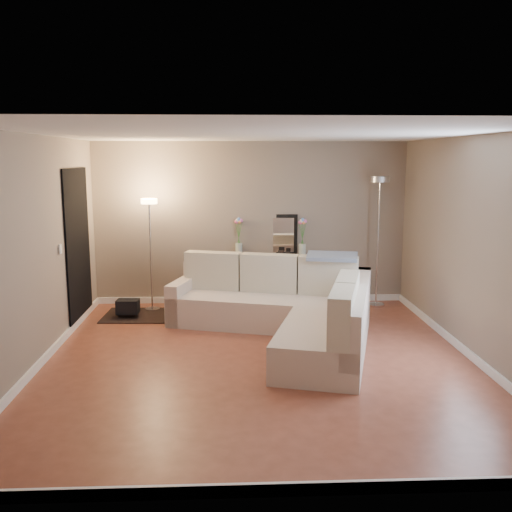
{
  "coord_description": "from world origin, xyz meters",
  "views": [
    {
      "loc": [
        -0.33,
        -6.37,
        2.34
      ],
      "look_at": [
        0.0,
        0.8,
        1.1
      ],
      "focal_mm": 40.0,
      "sensor_mm": 36.0,
      "label": 1
    }
  ],
  "objects_px": {
    "sectional_sofa": "(289,309)",
    "console_table": "(266,278)",
    "floor_lamp_unlit": "(379,215)",
    "floor_lamp_lit": "(150,232)"
  },
  "relations": [
    {
      "from": "sectional_sofa",
      "to": "floor_lamp_lit",
      "type": "distance_m",
      "value": 2.57
    },
    {
      "from": "sectional_sofa",
      "to": "floor_lamp_unlit",
      "type": "distance_m",
      "value": 2.4
    },
    {
      "from": "sectional_sofa",
      "to": "floor_lamp_unlit",
      "type": "relative_size",
      "value": 1.6
    },
    {
      "from": "console_table",
      "to": "floor_lamp_lit",
      "type": "bearing_deg",
      "value": -169.49
    },
    {
      "from": "sectional_sofa",
      "to": "floor_lamp_unlit",
      "type": "xyz_separation_m",
      "value": [
        1.55,
        1.47,
        1.09
      ]
    },
    {
      "from": "floor_lamp_unlit",
      "to": "floor_lamp_lit",
      "type": "bearing_deg",
      "value": -178.4
    },
    {
      "from": "floor_lamp_unlit",
      "to": "console_table",
      "type": "bearing_deg",
      "value": 172.46
    },
    {
      "from": "floor_lamp_lit",
      "to": "sectional_sofa",
      "type": "bearing_deg",
      "value": -34.54
    },
    {
      "from": "sectional_sofa",
      "to": "console_table",
      "type": "bearing_deg",
      "value": 97.09
    },
    {
      "from": "sectional_sofa",
      "to": "console_table",
      "type": "xyz_separation_m",
      "value": [
        -0.21,
        1.71,
        0.06
      ]
    }
  ]
}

